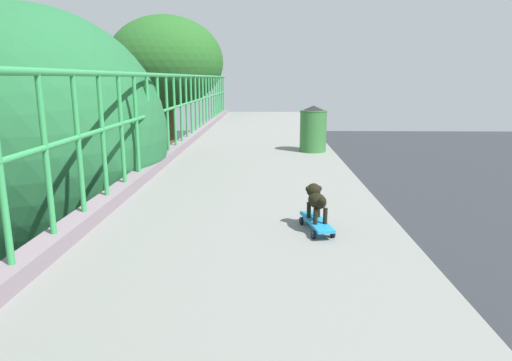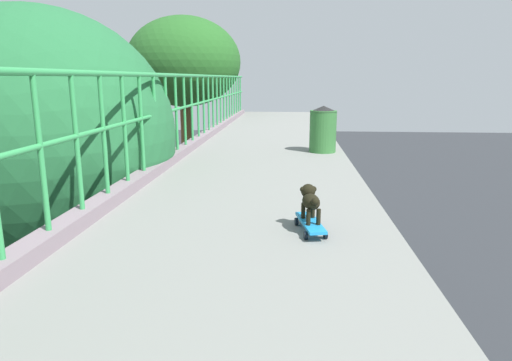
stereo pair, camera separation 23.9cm
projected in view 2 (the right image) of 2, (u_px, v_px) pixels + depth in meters
The scene contains 8 objects.
overpass_deck at pixel (212, 315), 2.85m from camera, with size 2.79×29.49×0.41m.
car_red_taxi_fifth at pixel (67, 308), 13.08m from camera, with size 1.93×4.57×1.47m.
city_bus at pixel (100, 177), 24.37m from camera, with size 2.76×10.96×3.43m.
roadside_tree_mid at pixel (40, 144), 6.57m from camera, with size 3.89×3.89×8.13m.
roadside_tree_far at pixel (184, 65), 16.00m from camera, with size 4.00×4.00×9.26m.
toy_skateboard at pixel (310, 224), 3.76m from camera, with size 0.26×0.57×0.09m.
small_dog at pixel (310, 199), 3.74m from camera, with size 0.19×0.35×0.29m.
litter_bin at pixel (323, 129), 7.76m from camera, with size 0.47×0.47×0.79m.
Camera 2 is at (1.58, -2.56, 7.14)m, focal length 31.73 mm.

